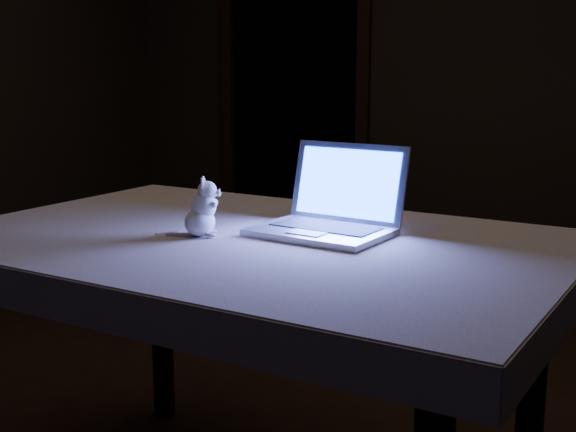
% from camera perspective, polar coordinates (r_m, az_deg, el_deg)
% --- Properties ---
extents(back_wall, '(4.50, 0.04, 2.60)m').
position_cam_1_polar(back_wall, '(4.88, 12.67, 10.95)').
color(back_wall, black).
rests_on(back_wall, ground).
extents(doorway, '(1.06, 0.36, 2.13)m').
position_cam_1_polar(doorway, '(5.21, 0.45, 8.63)').
color(doorway, black).
rests_on(doorway, back_wall).
extents(table, '(1.68, 1.21, 0.84)m').
position_cam_1_polar(table, '(2.20, -2.51, -12.36)').
color(table, black).
rests_on(table, floor).
extents(tablecloth, '(1.69, 1.15, 0.10)m').
position_cam_1_polar(tablecloth, '(2.07, -3.48, -2.92)').
color(tablecloth, beige).
rests_on(tablecloth, table).
extents(laptop, '(0.40, 0.37, 0.24)m').
position_cam_1_polar(laptop, '(2.06, 2.42, 1.83)').
color(laptop, silver).
rests_on(laptop, tablecloth).
extents(plush_mouse, '(0.14, 0.14, 0.16)m').
position_cam_1_polar(plush_mouse, '(2.07, -6.57, 0.66)').
color(plush_mouse, white).
rests_on(plush_mouse, tablecloth).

